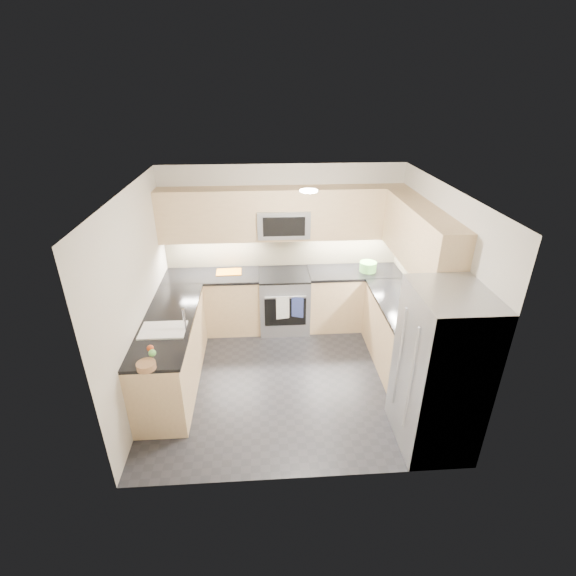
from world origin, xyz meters
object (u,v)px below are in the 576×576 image
at_px(microwave, 283,222).
at_px(refrigerator, 440,371).
at_px(utensil_bowl, 368,267).
at_px(fruit_basket, 146,366).
at_px(cutting_board, 229,272).
at_px(gas_range, 284,301).

height_order(microwave, refrigerator, microwave).
bearing_deg(refrigerator, utensil_bowl, 93.91).
bearing_deg(fruit_basket, microwave, 57.21).
bearing_deg(fruit_basket, utensil_bowl, 38.55).
bearing_deg(microwave, cutting_board, -177.56).
relative_size(refrigerator, cutting_board, 4.78).
bearing_deg(refrigerator, gas_range, 120.88).
xyz_separation_m(gas_range, utensil_bowl, (1.28, -0.00, 0.56)).
xyz_separation_m(gas_range, refrigerator, (1.45, -2.43, 0.45)).
relative_size(gas_range, fruit_basket, 4.70).
xyz_separation_m(microwave, cutting_board, (-0.83, -0.04, -0.75)).
distance_m(gas_range, utensil_bowl, 1.40).
distance_m(microwave, cutting_board, 1.13).
xyz_separation_m(refrigerator, fruit_basket, (-2.97, 0.19, 0.08)).
relative_size(utensil_bowl, cutting_board, 0.68).
distance_m(gas_range, fruit_basket, 2.76).
bearing_deg(utensil_bowl, fruit_basket, -141.45).
distance_m(microwave, refrigerator, 3.04).
distance_m(refrigerator, cutting_board, 3.40).
height_order(cutting_board, fruit_basket, fruit_basket).
height_order(gas_range, cutting_board, cutting_board).
bearing_deg(utensil_bowl, cutting_board, 177.54).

